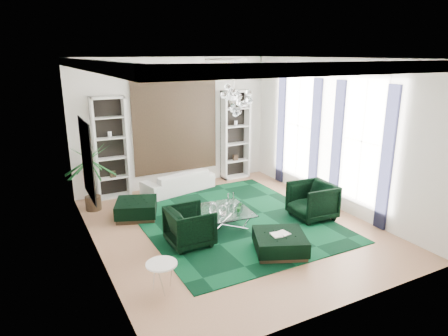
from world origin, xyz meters
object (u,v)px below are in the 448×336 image
armchair_right (312,201)px  coffee_table (221,219)px  sofa (178,181)px  ottoman_side (137,209)px  side_table (162,277)px  palm (90,169)px  armchair_left (190,226)px  ottoman_front (280,243)px

armchair_right → coffee_table: armchair_right is taller
sofa → coffee_table: bearing=76.6°
ottoman_side → side_table: bearing=-98.5°
side_table → coffee_table: bearing=41.1°
armchair_right → coffee_table: (-2.22, 0.50, -0.23)m
sofa → ottoman_side: 2.10m
armchair_right → side_table: bearing=-69.7°
armchair_right → palm: palm is taller
coffee_table → palm: (-2.41, 2.54, 0.88)m
armchair_left → palm: palm is taller
armchair_left → ottoman_front: 1.89m
coffee_table → ottoman_front: bearing=-72.6°
armchair_left → ottoman_side: 2.04m
sofa → coffee_table: size_ratio=1.67×
sofa → ottoman_side: size_ratio=2.20×
armchair_left → side_table: 1.76m
coffee_table → palm: size_ratio=0.58×
ottoman_front → side_table: side_table is taller
armchair_right → side_table: armchair_right is taller
armchair_left → side_table: armchair_left is taller
coffee_table → armchair_right: bearing=-12.7°
sofa → side_table: sofa is taller
armchair_left → ottoman_front: (1.46, -1.18, -0.21)m
coffee_table → ottoman_side: (-1.56, 1.52, -0.00)m
ottoman_front → palm: 5.13m
armchair_right → palm: (-4.63, 3.04, 0.65)m
side_table → ottoman_front: bearing=4.4°
sofa → coffee_table: 2.85m
armchair_right → ottoman_side: bearing=-114.6°
ottoman_side → sofa: bearing=39.3°
side_table → sofa: bearing=65.5°
ottoman_side → side_table: side_table is taller
armchair_left → ottoman_side: (-0.60, 1.94, -0.20)m
coffee_table → ottoman_side: coffee_table is taller
sofa → armchair_left: armchair_left is taller
sofa → armchair_right: bearing=110.6°
sofa → ottoman_side: (-1.62, -1.33, -0.09)m
sofa → armchair_left: 3.43m
palm → ottoman_side: bearing=-50.1°
side_table → palm: (-0.35, 4.33, 0.84)m
coffee_table → palm: palm is taller
ottoman_side → ottoman_front: (2.06, -3.12, -0.01)m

